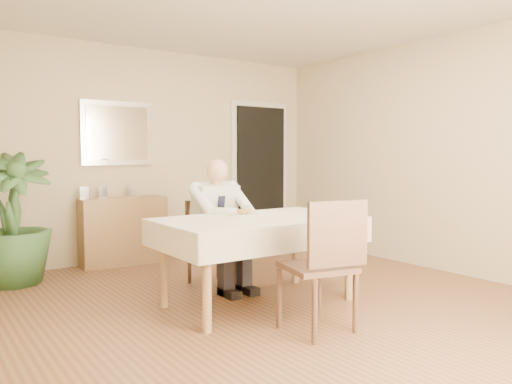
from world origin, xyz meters
TOP-DOWN VIEW (x-y plane):
  - room at (0.00, 0.00)m, footprint 5.00×5.02m
  - doorway at (1.55, 2.46)m, footprint 0.96×0.07m
  - mirror at (-0.54, 2.47)m, footprint 0.86×0.04m
  - dining_table at (-0.16, 0.09)m, footprint 1.72×1.02m
  - chair_far at (-0.16, 0.96)m, footprint 0.39×0.40m
  - chair_near at (-0.19, -0.79)m, footprint 0.55×0.55m
  - seated_man at (-0.16, 0.68)m, footprint 0.48×0.72m
  - plate at (-0.18, 0.30)m, footprint 0.26×0.26m
  - food at (-0.18, 0.30)m, footprint 0.14×0.14m
  - knife at (-0.14, 0.24)m, footprint 0.01×0.13m
  - fork at (-0.22, 0.24)m, footprint 0.01×0.13m
  - coffee_mug at (0.38, -0.07)m, footprint 0.13×0.13m
  - sideboard at (-0.54, 2.32)m, footprint 1.00×0.37m
  - photo_frame_left at (-0.97, 2.37)m, footprint 0.10×0.02m
  - photo_frame_center at (-0.75, 2.39)m, footprint 0.10×0.02m
  - photo_frame_right at (-0.40, 2.39)m, footprint 0.10×0.02m
  - potted_palm at (-1.78, 2.03)m, footprint 0.76×0.76m

SIDE VIEW (x-z plane):
  - sideboard at x=-0.54m, z-range 0.00..0.79m
  - chair_far at x=-0.16m, z-range 0.05..0.88m
  - chair_near at x=-0.19m, z-range 0.07..1.04m
  - potted_palm at x=-1.78m, z-range 0.00..1.32m
  - dining_table at x=-0.16m, z-range 0.29..1.04m
  - seated_man at x=-0.16m, z-range 0.07..1.31m
  - plate at x=-0.18m, z-range 0.75..0.77m
  - knife at x=-0.14m, z-range 0.77..0.78m
  - fork at x=-0.22m, z-range 0.77..0.78m
  - food at x=-0.18m, z-range 0.76..0.81m
  - coffee_mug at x=0.38m, z-range 0.75..0.85m
  - photo_frame_left at x=-0.97m, z-range 0.79..0.93m
  - photo_frame_center at x=-0.75m, z-range 0.79..0.93m
  - photo_frame_right at x=-0.40m, z-range 0.79..0.93m
  - doorway at x=1.55m, z-range -0.05..2.05m
  - room at x=0.00m, z-range 0.00..2.60m
  - mirror at x=-0.54m, z-range 1.17..1.93m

